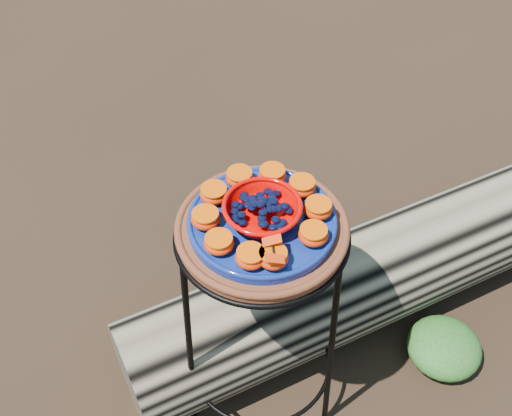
{
  "coord_description": "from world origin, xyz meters",
  "views": [
    {
      "loc": [
        0.02,
        -0.95,
        1.8
      ],
      "look_at": [
        -0.01,
        0.0,
        0.79
      ],
      "focal_mm": 45.0,
      "sensor_mm": 36.0,
      "label": 1
    }
  ],
  "objects_px": {
    "cobalt_plate": "(262,222)",
    "driftwood_log": "(386,268)",
    "red_bowl": "(262,212)",
    "terracotta_saucer": "(262,230)",
    "plant_stand": "(261,320)"
  },
  "relations": [
    {
      "from": "red_bowl",
      "to": "driftwood_log",
      "type": "height_order",
      "value": "red_bowl"
    },
    {
      "from": "cobalt_plate",
      "to": "driftwood_log",
      "type": "height_order",
      "value": "cobalt_plate"
    },
    {
      "from": "red_bowl",
      "to": "driftwood_log",
      "type": "xyz_separation_m",
      "value": [
        0.39,
        0.33,
        -0.61
      ]
    },
    {
      "from": "cobalt_plate",
      "to": "red_bowl",
      "type": "bearing_deg",
      "value": 0.0
    },
    {
      "from": "cobalt_plate",
      "to": "driftwood_log",
      "type": "distance_m",
      "value": 0.77
    },
    {
      "from": "terracotta_saucer",
      "to": "red_bowl",
      "type": "height_order",
      "value": "red_bowl"
    },
    {
      "from": "plant_stand",
      "to": "red_bowl",
      "type": "xyz_separation_m",
      "value": [
        0.0,
        0.0,
        0.43
      ]
    },
    {
      "from": "plant_stand",
      "to": "terracotta_saucer",
      "type": "bearing_deg",
      "value": 0.0
    },
    {
      "from": "plant_stand",
      "to": "terracotta_saucer",
      "type": "xyz_separation_m",
      "value": [
        0.0,
        0.0,
        0.37
      ]
    },
    {
      "from": "cobalt_plate",
      "to": "driftwood_log",
      "type": "xyz_separation_m",
      "value": [
        0.39,
        0.33,
        -0.58
      ]
    },
    {
      "from": "plant_stand",
      "to": "terracotta_saucer",
      "type": "height_order",
      "value": "terracotta_saucer"
    },
    {
      "from": "terracotta_saucer",
      "to": "red_bowl",
      "type": "bearing_deg",
      "value": 0.0
    },
    {
      "from": "cobalt_plate",
      "to": "plant_stand",
      "type": "bearing_deg",
      "value": 0.0
    },
    {
      "from": "plant_stand",
      "to": "driftwood_log",
      "type": "distance_m",
      "value": 0.55
    },
    {
      "from": "red_bowl",
      "to": "driftwood_log",
      "type": "distance_m",
      "value": 0.8
    }
  ]
}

